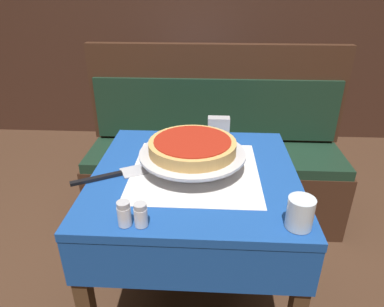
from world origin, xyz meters
TOP-DOWN VIEW (x-y plane):
  - dining_table_front at (0.00, 0.00)m, footprint 0.77×0.77m
  - dining_table_rear at (-0.07, 1.66)m, footprint 0.62×0.62m
  - booth_bench at (0.09, 0.79)m, footprint 1.58×0.45m
  - back_wall_panel at (0.00, 2.17)m, footprint 6.00×0.04m
  - pizza_pan_stand at (-0.01, 0.02)m, footprint 0.40×0.40m
  - deep_dish_pizza at (-0.01, 0.02)m, footprint 0.33×0.33m
  - pizza_server at (-0.31, -0.06)m, footprint 0.27×0.18m
  - water_glass_near at (0.32, -0.31)m, footprint 0.08×0.08m
  - salt_shaker at (-0.19, -0.33)m, footprint 0.04×0.04m
  - pepper_shaker at (-0.14, -0.33)m, footprint 0.04×0.04m
  - napkin_holder at (0.09, 0.34)m, footprint 0.10×0.05m
  - condiment_caddy at (0.02, 1.62)m, footprint 0.13×0.13m

SIDE VIEW (x-z plane):
  - booth_bench at x=0.09m, z-range -0.21..0.88m
  - dining_table_rear at x=-0.07m, z-range 0.26..1.04m
  - dining_table_front at x=0.00m, z-range 0.27..1.04m
  - pizza_server at x=-0.31m, z-range 0.78..0.79m
  - pepper_shaker at x=-0.14m, z-range 0.78..0.85m
  - salt_shaker at x=-0.19m, z-range 0.78..0.86m
  - condiment_caddy at x=0.02m, z-range 0.74..0.90m
  - napkin_holder at x=0.09m, z-range 0.78..0.87m
  - water_glass_near at x=0.32m, z-range 0.78..0.87m
  - pizza_pan_stand at x=-0.01m, z-range 0.80..0.87m
  - deep_dish_pizza at x=-0.01m, z-range 0.85..0.90m
  - back_wall_panel at x=0.00m, z-range 0.00..2.40m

